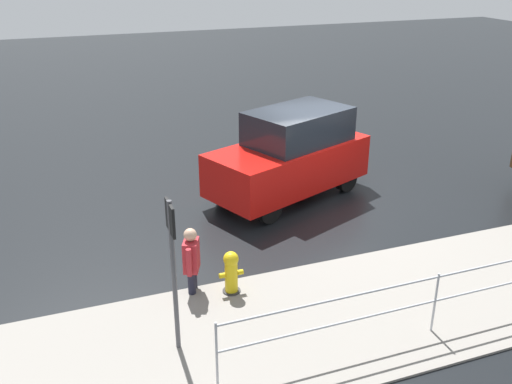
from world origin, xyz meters
TOP-DOWN VIEW (x-y plane):
  - ground_plane at (0.00, 0.00)m, footprint 60.00×60.00m
  - kerb_strip at (0.00, 4.20)m, footprint 24.00×3.20m
  - moving_hatchback at (0.78, -0.56)m, footprint 4.25×3.04m
  - fire_hydrant at (3.39, 2.95)m, footprint 0.42×0.31m
  - pedestrian at (4.00, 2.69)m, footprint 0.36×0.53m
  - sign_post at (4.58, 4.08)m, footprint 0.07×0.44m

SIDE VIEW (x-z plane):
  - ground_plane at x=0.00m, z-range 0.00..0.00m
  - kerb_strip at x=0.00m, z-range 0.00..0.04m
  - fire_hydrant at x=3.39m, z-range 0.00..0.80m
  - pedestrian at x=4.00m, z-range 0.07..1.29m
  - moving_hatchback at x=0.78m, z-range 0.00..2.06m
  - sign_post at x=4.58m, z-range 0.38..2.78m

